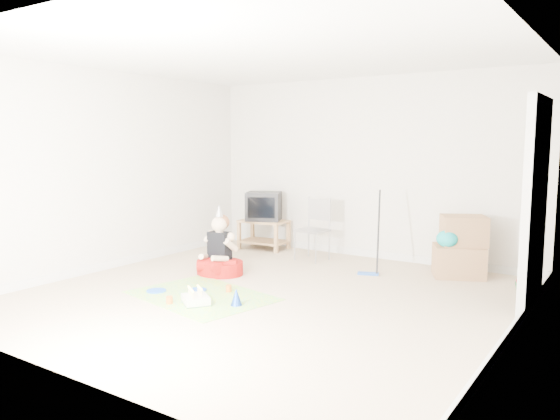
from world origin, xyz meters
The scene contains 16 objects.
ground centered at (0.00, 0.00, 0.00)m, with size 5.00×5.00×0.00m, color #C3AA8C.
doorway_recess centered at (2.48, 1.20, 1.02)m, with size 0.02×0.90×2.05m, color black.
tv_stand centered at (-1.55, 2.13, 0.27)m, with size 0.76×0.51×0.46m.
crt_tv centered at (-1.55, 2.13, 0.68)m, with size 0.52×0.43×0.44m, color black.
folding_chair centered at (-0.51, 1.84, 0.43)m, with size 0.43×0.41×0.89m.
cardboard_boxes centered at (1.51, 2.03, 0.37)m, with size 0.74×0.69×0.77m.
floor_mop centered at (0.52, 1.49, 0.26)m, with size 0.28×0.34×1.06m.
book_pile centered at (2.33, 1.92, 0.05)m, with size 0.30×0.34×0.10m.
seated_woman centered at (-1.07, 0.47, 0.20)m, with size 0.64×0.64×0.89m.
party_mat centered at (-0.60, -0.41, 0.00)m, with size 1.51×1.10×0.01m, color #F13295.
birthday_cake centered at (-0.44, -0.67, 0.04)m, with size 0.40×0.38×0.15m.
blue_plate_near centered at (-0.77, -0.29, 0.01)m, with size 0.21×0.21×0.01m, color blue.
blue_plate_far centered at (-1.13, -0.56, 0.01)m, with size 0.22×0.22×0.01m, color blue.
orange_cup_near centered at (-0.44, -0.13, 0.04)m, with size 0.07×0.07×0.07m, color #D85C18.
orange_cup_far centered at (-0.67, -0.82, 0.04)m, with size 0.07×0.07×0.08m, color #D85C18.
blue_party_hat centered at (-0.05, -0.48, 0.09)m, with size 0.12×0.12×0.18m, color #1840AD.
Camera 1 is at (3.34, -4.77, 1.68)m, focal length 35.00 mm.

